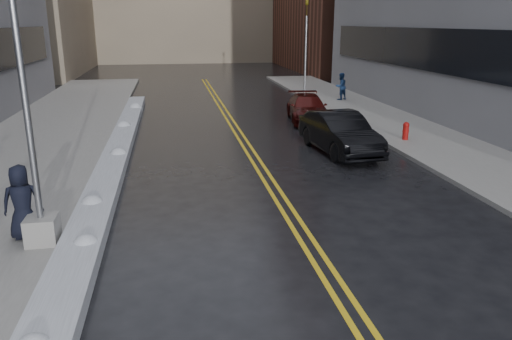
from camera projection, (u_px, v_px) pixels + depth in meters
name	position (u px, v px, depth m)	size (l,w,h in m)	color
ground	(201.00, 281.00, 9.61)	(160.00, 160.00, 0.00)	black
sidewalk_west	(25.00, 157.00, 18.11)	(5.50, 50.00, 0.15)	gray
sidewalk_east	(427.00, 140.00, 20.65)	(4.00, 50.00, 0.15)	gray
lane_line_left	(245.00, 150.00, 19.43)	(0.12, 50.00, 0.01)	gold
lane_line_right	(253.00, 149.00, 19.48)	(0.12, 50.00, 0.01)	gold
snow_ridge	(112.00, 165.00, 16.72)	(0.90, 30.00, 0.34)	silver
lamppost	(30.00, 136.00, 10.24)	(0.65, 0.65, 7.62)	gray
fire_hydrant	(406.00, 130.00, 20.35)	(0.26, 0.26, 0.73)	maroon
traffic_signal	(306.00, 44.00, 32.68)	(0.16, 0.20, 6.00)	gray
pedestrian_c	(22.00, 202.00, 10.95)	(0.82, 0.54, 1.69)	black
pedestrian_east	(341.00, 86.00, 30.66)	(0.80, 0.62, 1.64)	navy
car_black	(340.00, 133.00, 18.82)	(1.62, 4.65, 1.53)	black
car_maroon	(307.00, 108.00, 24.91)	(1.81, 4.44, 1.29)	#390A09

